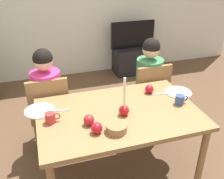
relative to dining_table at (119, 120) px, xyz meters
name	(u,v)px	position (x,y,z in m)	size (l,w,h in m)	color
ground_plane	(118,174)	(0.00, 0.00, -0.67)	(7.68, 7.68, 0.00)	brown
dining_table	(119,120)	(0.00, 0.00, 0.00)	(1.40, 0.90, 0.75)	olive
chair_left	(50,109)	(-0.56, 0.61, -0.15)	(0.40, 0.40, 0.90)	olive
chair_right	(149,94)	(0.58, 0.61, -0.15)	(0.40, 0.40, 0.90)	olive
person_left_child	(49,103)	(-0.56, 0.64, -0.10)	(0.30, 0.30, 1.17)	#33384C
person_right_child	(148,88)	(0.58, 0.64, -0.10)	(0.30, 0.30, 1.17)	#33384C
tv_stand	(132,60)	(1.03, 2.30, -0.43)	(0.64, 0.40, 0.48)	black
tv	(133,35)	(1.03, 2.30, 0.04)	(0.79, 0.05, 0.46)	black
candle_centerpiece	(124,108)	(0.03, -0.05, 0.15)	(0.09, 0.09, 0.35)	red
plate_left	(40,111)	(-0.66, 0.22, 0.09)	(0.26, 0.26, 0.01)	white
plate_right	(178,92)	(0.67, 0.15, 0.09)	(0.26, 0.26, 0.01)	white
mug_left	(51,118)	(-0.58, 0.02, 0.13)	(0.13, 0.08, 0.09)	#B72D2D
mug_right	(180,100)	(0.58, -0.04, 0.13)	(0.13, 0.08, 0.09)	#33477F
fork_left	(60,111)	(-0.49, 0.17, 0.09)	(0.18, 0.01, 0.01)	silver
fork_right	(162,94)	(0.50, 0.18, 0.09)	(0.18, 0.01, 0.01)	silver
bowl_walnuts	(116,128)	(-0.10, -0.25, 0.12)	(0.17, 0.17, 0.06)	olive
apple_near_candle	(89,120)	(-0.29, -0.10, 0.13)	(0.09, 0.09, 0.09)	#AA1E23
apple_by_left_plate	(97,128)	(-0.25, -0.22, 0.13)	(0.09, 0.09, 0.09)	red
apple_by_right_mug	(149,89)	(0.39, 0.24, 0.13)	(0.08, 0.08, 0.08)	#B10F1F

